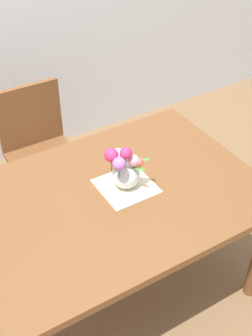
% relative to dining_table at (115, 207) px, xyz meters
% --- Properties ---
extents(ground_plane, '(12.00, 12.00, 0.00)m').
position_rel_dining_table_xyz_m(ground_plane, '(0.00, 0.00, -0.64)').
color(ground_plane, brown).
extents(dining_table, '(1.44, 1.02, 0.72)m').
position_rel_dining_table_xyz_m(dining_table, '(0.00, 0.00, 0.00)').
color(dining_table, brown).
rests_on(dining_table, ground_plane).
extents(chair_far, '(0.42, 0.42, 0.90)m').
position_rel_dining_table_xyz_m(chair_far, '(-0.07, 0.85, -0.12)').
color(chair_far, brown).
rests_on(chair_far, ground_plane).
extents(placemat, '(0.26, 0.26, 0.01)m').
position_rel_dining_table_xyz_m(placemat, '(0.07, 0.02, 0.09)').
color(placemat, beige).
rests_on(placemat, dining_table).
extents(flower_vase, '(0.21, 0.20, 0.25)m').
position_rel_dining_table_xyz_m(flower_vase, '(0.06, 0.02, 0.21)').
color(flower_vase, silver).
rests_on(flower_vase, placemat).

